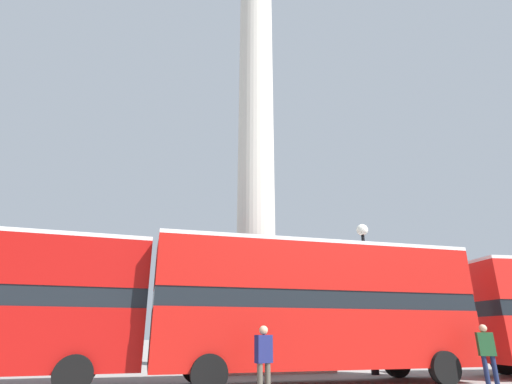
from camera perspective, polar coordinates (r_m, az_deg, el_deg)
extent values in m
plane|color=gray|center=(19.72, 0.00, -23.98)|extent=(200.00, 200.00, 0.00)
cube|color=beige|center=(19.69, 0.00, -22.70)|extent=(5.44, 5.44, 0.88)
cube|color=beige|center=(19.66, 0.00, -20.14)|extent=(3.92, 3.92, 0.88)
cylinder|color=beige|center=(22.59, 0.00, 9.84)|extent=(1.95, 1.95, 21.70)
cylinder|color=black|center=(14.67, -23.73, -22.00)|extent=(1.02, 0.37, 1.00)
cylinder|color=black|center=(12.24, -24.66, -22.66)|extent=(1.02, 0.37, 1.00)
cube|color=#B7140F|center=(13.92, 8.67, -19.97)|extent=(10.54, 2.66, 1.72)
cube|color=black|center=(13.96, 8.43, -15.32)|extent=(10.53, 2.61, 0.55)
cube|color=#B7140F|center=(14.07, 8.22, -11.18)|extent=(10.54, 2.66, 1.49)
cube|color=silver|center=(14.21, 8.06, -7.98)|extent=(10.54, 2.66, 0.12)
cylinder|color=black|center=(16.82, 19.47, -22.00)|extent=(1.00, 0.31, 1.00)
cylinder|color=black|center=(14.73, 25.36, -21.77)|extent=(1.00, 0.31, 1.00)
cylinder|color=black|center=(14.25, -8.42, -23.44)|extent=(1.00, 0.31, 1.00)
cylinder|color=black|center=(11.70, -6.75, -24.38)|extent=(1.00, 0.31, 1.00)
cylinder|color=black|center=(19.69, 31.81, -19.81)|extent=(1.02, 0.40, 1.00)
cube|color=beige|center=(28.62, 24.48, -18.22)|extent=(4.69, 4.12, 2.76)
ellipsoid|color=brown|center=(28.77, 23.60, -12.13)|extent=(2.41, 1.82, 1.03)
cone|color=brown|center=(29.09, 25.50, -11.00)|extent=(1.14, 0.92, 1.08)
cylinder|color=brown|center=(28.89, 23.34, -10.24)|extent=(0.36, 0.36, 0.90)
sphere|color=brown|center=(28.98, 23.18, -9.10)|extent=(0.28, 0.28, 0.28)
cylinder|color=brown|center=(29.13, 25.14, -14.20)|extent=(0.20, 0.20, 1.19)
cylinder|color=brown|center=(28.58, 25.43, -14.09)|extent=(0.20, 0.20, 1.19)
cylinder|color=brown|center=(28.80, 22.40, -14.52)|extent=(0.20, 0.20, 1.19)
cylinder|color=brown|center=(28.25, 22.64, -14.42)|extent=(0.20, 0.20, 1.19)
cylinder|color=black|center=(17.65, 16.64, -23.09)|extent=(0.31, 0.31, 0.40)
cylinder|color=black|center=(17.65, 15.81, -14.78)|extent=(0.14, 0.14, 5.54)
sphere|color=white|center=(18.12, 14.93, -5.25)|extent=(0.50, 0.50, 0.50)
cylinder|color=#192347|center=(14.96, 30.98, -21.14)|extent=(0.14, 0.14, 0.86)
cylinder|color=#192347|center=(14.87, 30.03, -21.32)|extent=(0.14, 0.14, 0.86)
cube|color=#1E4C28|center=(14.88, 29.97, -18.30)|extent=(0.50, 0.35, 0.68)
sphere|color=tan|center=(14.88, 29.67, -16.56)|extent=(0.23, 0.23, 0.23)
cylinder|color=#4C473D|center=(10.74, 1.70, -25.40)|extent=(0.14, 0.14, 0.82)
cylinder|color=#4C473D|center=(10.60, 0.55, -25.49)|extent=(0.14, 0.14, 0.82)
cube|color=#191E51|center=(10.62, 1.10, -21.49)|extent=(0.48, 0.33, 0.65)
sphere|color=tan|center=(10.62, 1.08, -19.14)|extent=(0.22, 0.22, 0.22)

